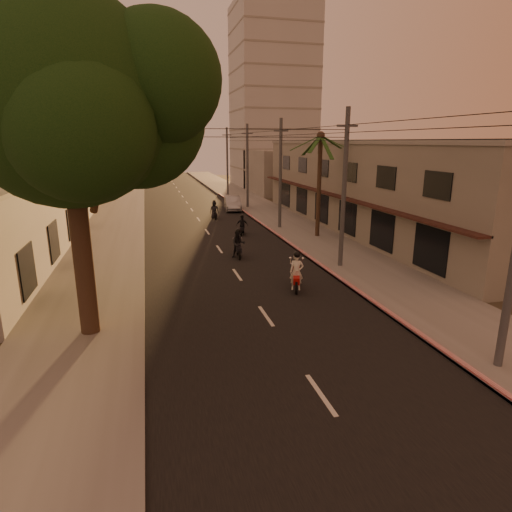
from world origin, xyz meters
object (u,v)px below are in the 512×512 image
object	(u,v)px
scooter_far_a	(214,211)
parked_car	(233,203)
scooter_mid_b	(242,226)
broadleaf_tree	(79,102)
palm_tree	(321,142)
scooter_red	(297,273)
scooter_mid_a	(238,244)

from	to	relation	value
scooter_far_a	parked_car	size ratio (longest dim) A/B	0.39
scooter_mid_b	parked_car	size ratio (longest dim) A/B	0.35
broadleaf_tree	parked_car	bearing A→B (deg)	69.20
palm_tree	parked_car	size ratio (longest dim) A/B	1.73
scooter_far_a	parked_car	bearing A→B (deg)	60.50
broadleaf_tree	scooter_far_a	size ratio (longest dim) A/B	6.64
broadleaf_tree	parked_car	xyz separation A→B (m)	(10.87, 28.61, -7.72)
scooter_red	scooter_mid_b	size ratio (longest dim) A/B	1.21
scooter_far_a	parked_car	world-z (taller)	scooter_far_a
scooter_far_a	scooter_mid_a	bearing A→B (deg)	-92.46
scooter_red	scooter_mid_b	distance (m)	13.35
palm_tree	scooter_far_a	distance (m)	13.50
scooter_far_a	palm_tree	bearing A→B (deg)	-56.85
broadleaf_tree	scooter_mid_a	world-z (taller)	broadleaf_tree
scooter_mid_a	scooter_mid_b	distance (m)	6.83
scooter_mid_a	scooter_mid_b	xyz separation A→B (m)	(1.70, 6.61, -0.11)
parked_car	scooter_far_a	bearing A→B (deg)	-113.36
palm_tree	scooter_mid_a	xyz separation A→B (m)	(-7.16, -4.38, -6.29)
scooter_red	palm_tree	bearing A→B (deg)	82.24
broadleaf_tree	scooter_mid_b	xyz separation A→B (m)	(9.15, 16.09, -7.73)
scooter_red	parked_car	size ratio (longest dim) A/B	0.42
palm_tree	scooter_mid_b	world-z (taller)	palm_tree
broadleaf_tree	parked_car	distance (m)	31.56
scooter_red	parked_car	bearing A→B (deg)	104.94
scooter_mid_a	scooter_red	bearing A→B (deg)	-71.10
broadleaf_tree	palm_tree	xyz separation A→B (m)	(14.61, 13.86, -1.33)
broadleaf_tree	scooter_far_a	distance (m)	26.36
scooter_mid_a	broadleaf_tree	bearing A→B (deg)	-122.06
broadleaf_tree	scooter_mid_b	size ratio (longest dim) A/B	7.37
palm_tree	scooter_mid_b	size ratio (longest dim) A/B	4.99
palm_tree	scooter_far_a	world-z (taller)	palm_tree
scooter_mid_b	parked_car	bearing A→B (deg)	100.79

